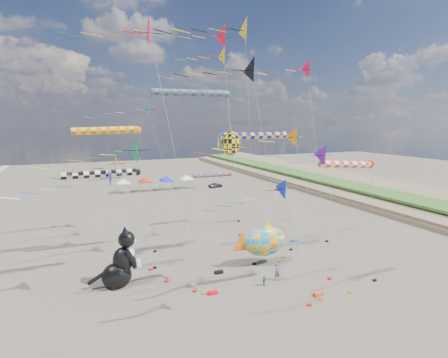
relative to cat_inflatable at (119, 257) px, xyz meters
The scene contains 32 objects.
ground 17.75m from the cat_inflatable, 46.53° to the right, with size 260.00×260.00×0.00m, color brown.
delta_kite_0 21.32m from the cat_inflatable, 66.93° to the left, with size 11.27×2.08×18.79m.
delta_kite_1 20.56m from the cat_inflatable, 33.75° to the right, with size 10.12×2.00×14.17m.
delta_kite_2 11.45m from the cat_inflatable, 60.99° to the right, with size 10.93×2.54×14.88m.
delta_kite_3 25.66m from the cat_inflatable, 31.07° to the left, with size 11.51×2.54×25.09m.
delta_kite_4 8.99m from the cat_inflatable, 102.89° to the left, with size 8.81×1.86×12.85m.
delta_kite_5 20.34m from the cat_inflatable, 68.89° to the right, with size 13.28×2.54×24.13m.
delta_kite_6 16.53m from the cat_inflatable, 45.41° to the right, with size 9.57×1.81×11.80m.
delta_kite_7 19.26m from the cat_inflatable, 26.31° to the right, with size 13.33×2.07×15.63m.
delta_kite_8 7.94m from the cat_inflatable, 127.17° to the right, with size 11.82×2.03×12.14m.
delta_kite_9 29.56m from the cat_inflatable, 32.43° to the left, with size 13.00×3.32×28.64m.
delta_kite_10 23.06m from the cat_inflatable, ahead, with size 13.84×3.09×22.92m.
delta_kite_11 29.53m from the cat_inflatable, ahead, with size 11.86×2.44×23.61m.
delta_kite_12 26.04m from the cat_inflatable, ahead, with size 13.50×2.90×27.13m.
windsock_0 14.26m from the cat_inflatable, 87.23° to the left, with size 8.76×0.86×15.42m.
windsock_1 19.57m from the cat_inflatable, ahead, with size 9.62×0.79×14.79m.
windsock_2 23.06m from the cat_inflatable, 44.51° to the left, with size 7.82×0.69×8.27m.
windsock_3 23.47m from the cat_inflatable, 24.55° to the right, with size 7.62×0.67×12.43m.
windsock_4 19.09m from the cat_inflatable, 25.03° to the left, with size 10.40×0.84×19.51m.
windsock_5 8.33m from the cat_inflatable, 105.69° to the left, with size 8.89×0.75×11.19m.
angelfish_kite 16.28m from the cat_inflatable, ahead, with size 3.74×3.02×14.89m.
cat_inflatable is the anchor object (origin of this frame).
fish_inflatable 15.68m from the cat_inflatable, ahead, with size 6.66×2.30×5.24m.
person_adult 15.78m from the cat_inflatable, 18.52° to the right, with size 0.67×0.44×1.83m, color slate.
child_green 16.62m from the cat_inflatable, 10.12° to the right, with size 0.52×0.40×1.06m, color #1D773A.
child_blue 14.32m from the cat_inflatable, 22.97° to the right, with size 0.58×0.24×0.99m, color #2462A2.
kite_bag_0 10.40m from the cat_inflatable, ahead, with size 0.90×0.44×0.30m, color black.
kite_bag_1 9.70m from the cat_inflatable, 33.77° to the right, with size 0.90×0.44×0.30m, color red.
kite_bag_2 19.22m from the cat_inflatable, 28.96° to the right, with size 0.90×0.44×0.30m, color #FF4F15.
kite_bag_3 23.62m from the cat_inflatable, 10.38° to the left, with size 0.90×0.44×0.30m, color blue.
tent_row 49.20m from the cat_inflatable, 74.02° to the left, with size 19.20×4.20×3.80m.
parked_car 53.21m from the cat_inflatable, 58.44° to the left, with size 1.45×3.60×1.23m, color #26262D.
Camera 1 is at (-15.16, -20.96, 15.83)m, focal length 28.00 mm.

